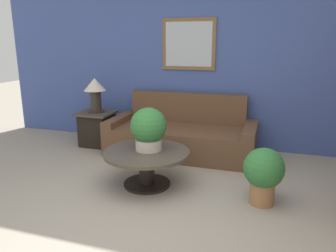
% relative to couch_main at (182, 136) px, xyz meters
% --- Properties ---
extents(ground_plane, '(20.00, 20.00, 0.00)m').
position_rel_couch_main_xyz_m(ground_plane, '(0.33, -2.35, -0.28)').
color(ground_plane, gray).
extents(wall_back, '(7.69, 0.09, 2.60)m').
position_rel_couch_main_xyz_m(wall_back, '(0.32, 0.55, 1.02)').
color(wall_back, '#42569E').
rests_on(wall_back, ground_plane).
extents(couch_main, '(2.28, 0.97, 0.91)m').
position_rel_couch_main_xyz_m(couch_main, '(0.00, 0.00, 0.00)').
color(couch_main, brown).
rests_on(couch_main, ground_plane).
extents(coffee_table, '(1.05, 1.05, 0.44)m').
position_rel_couch_main_xyz_m(coffee_table, '(-0.09, -1.29, 0.04)').
color(coffee_table, black).
rests_on(coffee_table, ground_plane).
extents(side_table, '(0.56, 0.56, 0.57)m').
position_rel_couch_main_xyz_m(side_table, '(-1.49, -0.04, 0.01)').
color(side_table, black).
rests_on(side_table, ground_plane).
extents(table_lamp, '(0.37, 0.37, 0.57)m').
position_rel_couch_main_xyz_m(table_lamp, '(-1.49, -0.04, 0.66)').
color(table_lamp, '#2D2823').
rests_on(table_lamp, side_table).
extents(potted_plant_on_table, '(0.44, 0.44, 0.53)m').
position_rel_couch_main_xyz_m(potted_plant_on_table, '(-0.08, -1.24, 0.43)').
color(potted_plant_on_table, beige).
rests_on(potted_plant_on_table, coffee_table).
extents(potted_plant_floor, '(0.44, 0.44, 0.64)m').
position_rel_couch_main_xyz_m(potted_plant_floor, '(1.29, -1.35, 0.08)').
color(potted_plant_floor, '#9E6B42').
rests_on(potted_plant_floor, ground_plane).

